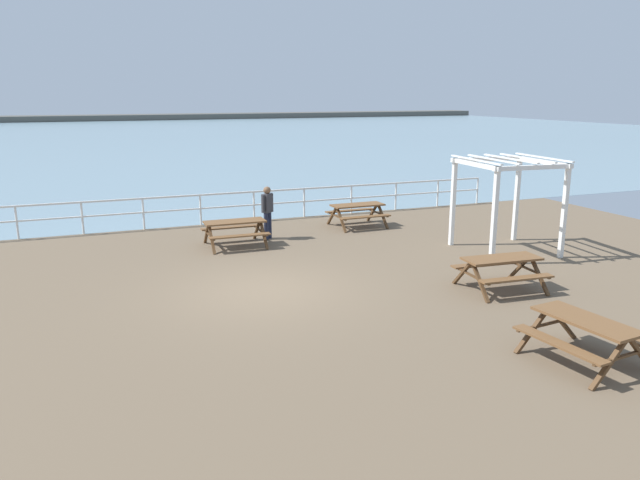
# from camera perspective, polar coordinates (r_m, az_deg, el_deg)

# --- Properties ---
(ground_plane) EXTENTS (30.00, 24.00, 0.20)m
(ground_plane) POSITION_cam_1_polar(r_m,az_deg,el_deg) (14.35, -5.08, -5.05)
(ground_plane) COLOR brown
(sea_band) EXTENTS (142.00, 90.00, 0.01)m
(sea_band) POSITION_cam_1_polar(r_m,az_deg,el_deg) (66.06, -18.65, 9.04)
(sea_band) COLOR gray
(sea_band) RESTS_ON ground
(distant_shoreline) EXTENTS (142.00, 6.00, 1.80)m
(distant_shoreline) POSITION_cam_1_polar(r_m,az_deg,el_deg) (108.95, -20.11, 10.46)
(distant_shoreline) COLOR #4C4C47
(distant_shoreline) RESTS_ON ground
(seaward_railing) EXTENTS (23.07, 0.07, 1.08)m
(seaward_railing) POSITION_cam_1_polar(r_m,az_deg,el_deg) (21.47, -11.15, 3.36)
(seaward_railing) COLOR white
(seaward_railing) RESTS_ON ground
(picnic_table_near_left) EXTENTS (1.82, 1.56, 0.80)m
(picnic_table_near_left) POSITION_cam_1_polar(r_m,az_deg,el_deg) (20.89, 3.53, 2.84)
(picnic_table_near_left) COLOR brown
(picnic_table_near_left) RESTS_ON ground
(picnic_table_near_right) EXTENTS (1.91, 1.67, 0.80)m
(picnic_table_near_right) POSITION_cam_1_polar(r_m,az_deg,el_deg) (14.73, 16.61, -2.30)
(picnic_table_near_right) COLOR brown
(picnic_table_near_right) RESTS_ON ground
(picnic_table_mid_centre) EXTENTS (1.71, 1.95, 0.80)m
(picnic_table_mid_centre) POSITION_cam_1_polar(r_m,az_deg,el_deg) (11.33, 23.57, -7.69)
(picnic_table_mid_centre) COLOR brown
(picnic_table_mid_centre) RESTS_ON ground
(picnic_table_far_left) EXTENTS (1.82, 1.57, 0.80)m
(picnic_table_far_left) POSITION_cam_1_polar(r_m,az_deg,el_deg) (18.32, -7.97, 1.21)
(picnic_table_far_left) COLOR brown
(picnic_table_far_left) RESTS_ON ground
(visitor) EXTENTS (0.43, 0.38, 1.66)m
(visitor) POSITION_cam_1_polar(r_m,az_deg,el_deg) (19.07, -4.94, 2.90)
(visitor) COLOR #1E2338
(visitor) RESTS_ON ground
(lattice_pergola) EXTENTS (2.62, 2.73, 2.70)m
(lattice_pergola) POSITION_cam_1_polar(r_m,az_deg,el_deg) (18.13, 17.20, 5.14)
(lattice_pergola) COLOR white
(lattice_pergola) RESTS_ON ground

